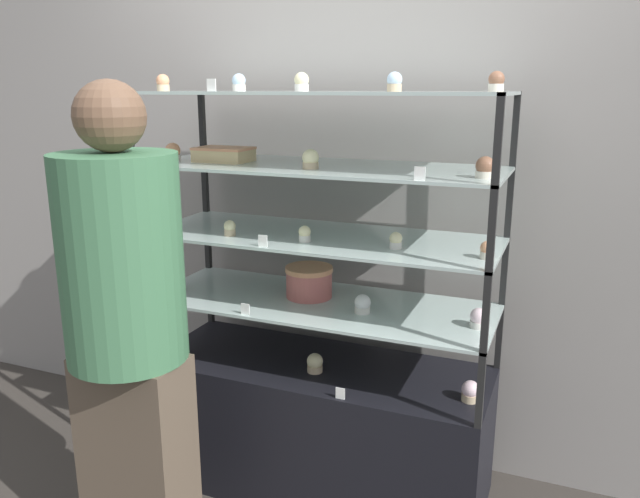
% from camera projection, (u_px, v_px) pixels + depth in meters
% --- Properties ---
extents(ground_plane, '(20.00, 20.00, 0.00)m').
position_uv_depth(ground_plane, '(320.00, 483.00, 2.75)').
color(ground_plane, '#38332D').
extents(back_wall, '(8.00, 0.05, 2.60)m').
position_uv_depth(back_wall, '(355.00, 178.00, 2.80)').
color(back_wall, gray).
rests_on(back_wall, ground_plane).
extents(display_base, '(1.40, 0.54, 0.57)m').
position_uv_depth(display_base, '(320.00, 425.00, 2.68)').
color(display_base, black).
rests_on(display_base, ground_plane).
extents(display_riser_lower, '(1.40, 0.54, 0.28)m').
position_uv_depth(display_riser_lower, '(320.00, 305.00, 2.55)').
color(display_riser_lower, black).
rests_on(display_riser_lower, display_base).
extents(display_riser_middle, '(1.40, 0.54, 0.28)m').
position_uv_depth(display_riser_middle, '(320.00, 239.00, 2.48)').
color(display_riser_middle, black).
rests_on(display_riser_middle, display_riser_lower).
extents(display_riser_upper, '(1.40, 0.54, 0.28)m').
position_uv_depth(display_riser_upper, '(320.00, 169.00, 2.41)').
color(display_riser_upper, black).
rests_on(display_riser_upper, display_riser_middle).
extents(display_riser_top, '(1.40, 0.54, 0.28)m').
position_uv_depth(display_riser_top, '(320.00, 95.00, 2.34)').
color(display_riser_top, black).
rests_on(display_riser_top, display_riser_upper).
extents(layer_cake_centerpiece, '(0.20, 0.20, 0.13)m').
position_uv_depth(layer_cake_centerpiece, '(309.00, 282.00, 2.59)').
color(layer_cake_centerpiece, '#C66660').
rests_on(layer_cake_centerpiece, display_riser_lower).
extents(sheet_cake_frosted, '(0.22, 0.15, 0.06)m').
position_uv_depth(sheet_cake_frosted, '(224.00, 154.00, 2.53)').
color(sheet_cake_frosted, '#DBBC84').
rests_on(sheet_cake_frosted, display_riser_upper).
extents(cupcake_0, '(0.07, 0.07, 0.08)m').
position_uv_depth(cupcake_0, '(175.00, 344.00, 2.73)').
color(cupcake_0, beige).
rests_on(cupcake_0, display_base).
extents(cupcake_1, '(0.07, 0.07, 0.08)m').
position_uv_depth(cupcake_1, '(315.00, 363.00, 2.54)').
color(cupcake_1, '#CCB28C').
rests_on(cupcake_1, display_base).
extents(cupcake_2, '(0.07, 0.07, 0.08)m').
position_uv_depth(cupcake_2, '(470.00, 391.00, 2.30)').
color(cupcake_2, '#CCB28C').
rests_on(cupcake_2, display_base).
extents(price_tag_0, '(0.04, 0.00, 0.04)m').
position_uv_depth(price_tag_0, '(340.00, 393.00, 2.32)').
color(price_tag_0, white).
rests_on(price_tag_0, display_base).
extents(cupcake_3, '(0.06, 0.06, 0.07)m').
position_uv_depth(cupcake_3, '(175.00, 281.00, 2.70)').
color(cupcake_3, '#CCB28C').
rests_on(cupcake_3, display_riser_lower).
extents(cupcake_4, '(0.06, 0.06, 0.07)m').
position_uv_depth(cupcake_4, '(362.00, 304.00, 2.41)').
color(cupcake_4, white).
rests_on(cupcake_4, display_riser_lower).
extents(cupcake_5, '(0.06, 0.06, 0.07)m').
position_uv_depth(cupcake_5, '(479.00, 318.00, 2.26)').
color(cupcake_5, white).
rests_on(cupcake_5, display_riser_lower).
extents(price_tag_1, '(0.04, 0.00, 0.04)m').
position_uv_depth(price_tag_1, '(245.00, 309.00, 2.39)').
color(price_tag_1, white).
rests_on(price_tag_1, display_riser_lower).
extents(cupcake_6, '(0.05, 0.05, 0.06)m').
position_uv_depth(cupcake_6, '(160.00, 222.00, 2.58)').
color(cupcake_6, white).
rests_on(cupcake_6, display_riser_middle).
extents(cupcake_7, '(0.05, 0.05, 0.06)m').
position_uv_depth(cupcake_7, '(230.00, 228.00, 2.46)').
color(cupcake_7, '#CCB28C').
rests_on(cupcake_7, display_riser_middle).
extents(cupcake_8, '(0.05, 0.05, 0.06)m').
position_uv_depth(cupcake_8, '(305.00, 234.00, 2.37)').
color(cupcake_8, white).
rests_on(cupcake_8, display_riser_middle).
extents(cupcake_9, '(0.05, 0.05, 0.06)m').
position_uv_depth(cupcake_9, '(396.00, 241.00, 2.26)').
color(cupcake_9, white).
rests_on(cupcake_9, display_riser_middle).
extents(cupcake_10, '(0.05, 0.05, 0.06)m').
position_uv_depth(cupcake_10, '(487.00, 250.00, 2.13)').
color(cupcake_10, beige).
rests_on(cupcake_10, display_riser_middle).
extents(price_tag_2, '(0.04, 0.00, 0.04)m').
position_uv_depth(price_tag_2, '(263.00, 241.00, 2.29)').
color(price_tag_2, white).
rests_on(price_tag_2, display_riser_middle).
extents(cupcake_11, '(0.06, 0.06, 0.07)m').
position_uv_depth(cupcake_11, '(173.00, 152.00, 2.56)').
color(cupcake_11, white).
rests_on(cupcake_11, display_riser_upper).
extents(cupcake_12, '(0.06, 0.06, 0.07)m').
position_uv_depth(cupcake_12, '(311.00, 160.00, 2.30)').
color(cupcake_12, '#CCB28C').
rests_on(cupcake_12, display_riser_upper).
extents(cupcake_13, '(0.06, 0.06, 0.07)m').
position_uv_depth(cupcake_13, '(485.00, 168.00, 2.06)').
color(cupcake_13, beige).
rests_on(cupcake_13, display_riser_upper).
extents(price_tag_3, '(0.04, 0.00, 0.04)m').
position_uv_depth(price_tag_3, '(420.00, 174.00, 2.01)').
color(price_tag_3, white).
rests_on(price_tag_3, display_riser_upper).
extents(cupcake_14, '(0.05, 0.05, 0.07)m').
position_uv_depth(cupcake_14, '(163.00, 83.00, 2.50)').
color(cupcake_14, '#CCB28C').
rests_on(cupcake_14, display_riser_top).
extents(cupcake_15, '(0.05, 0.05, 0.07)m').
position_uv_depth(cupcake_15, '(239.00, 83.00, 2.40)').
color(cupcake_15, white).
rests_on(cupcake_15, display_riser_top).
extents(cupcake_16, '(0.05, 0.05, 0.07)m').
position_uv_depth(cupcake_16, '(302.00, 82.00, 2.21)').
color(cupcake_16, white).
rests_on(cupcake_16, display_riser_top).
extents(cupcake_17, '(0.05, 0.05, 0.07)m').
position_uv_depth(cupcake_17, '(394.00, 82.00, 2.13)').
color(cupcake_17, '#CCB28C').
rests_on(cupcake_17, display_riser_top).
extents(cupcake_18, '(0.05, 0.05, 0.07)m').
position_uv_depth(cupcake_18, '(496.00, 82.00, 2.04)').
color(cupcake_18, beige).
rests_on(cupcake_18, display_riser_top).
extents(price_tag_4, '(0.04, 0.00, 0.04)m').
position_uv_depth(price_tag_4, '(211.00, 85.00, 2.22)').
color(price_tag_4, white).
rests_on(price_tag_4, display_riser_top).
extents(customer_figure, '(0.40, 0.40, 1.72)m').
position_uv_depth(customer_figure, '(127.00, 324.00, 2.10)').
color(customer_figure, brown).
rests_on(customer_figure, ground_plane).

